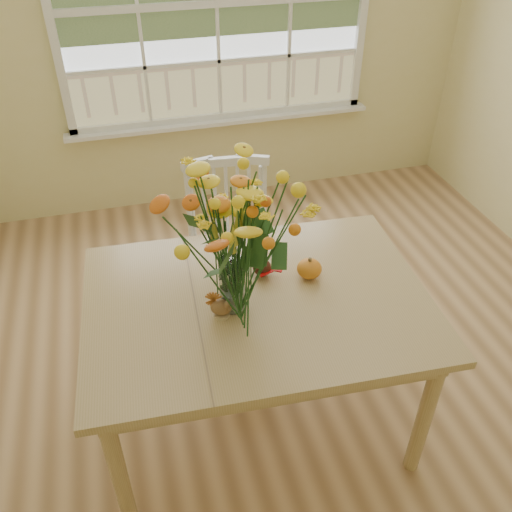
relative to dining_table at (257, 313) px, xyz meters
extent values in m
cube|color=#9B724B|center=(0.33, 0.07, -0.73)|extent=(4.00, 4.50, 0.01)
cube|color=beige|center=(0.33, 2.32, 0.63)|extent=(4.00, 0.02, 2.70)
cube|color=silver|center=(0.33, 2.31, 0.83)|extent=(2.20, 0.00, 1.60)
cube|color=white|center=(0.33, 2.25, -0.03)|extent=(2.42, 0.12, 0.03)
cube|color=tan|center=(0.00, 0.00, 0.07)|extent=(1.58, 1.18, 0.04)
cube|color=tan|center=(0.00, 0.00, 0.00)|extent=(1.46, 1.05, 0.10)
cylinder|color=tan|center=(-0.70, -0.41, -0.34)|extent=(0.07, 0.07, 0.78)
cylinder|color=tan|center=(-0.64, 0.49, -0.34)|extent=(0.07, 0.07, 0.78)
cylinder|color=tan|center=(0.64, -0.49, -0.34)|extent=(0.07, 0.07, 0.78)
cylinder|color=tan|center=(0.70, 0.41, -0.34)|extent=(0.07, 0.07, 0.78)
cube|color=white|center=(0.05, 0.71, -0.23)|extent=(0.52, 0.50, 0.05)
cube|color=white|center=(0.06, 0.89, 0.04)|extent=(0.48, 0.09, 0.55)
cylinder|color=white|center=(-0.16, 0.55, -0.49)|extent=(0.04, 0.04, 0.47)
cylinder|color=white|center=(-0.12, 0.90, -0.49)|extent=(0.04, 0.04, 0.47)
cylinder|color=white|center=(0.21, 0.52, -0.49)|extent=(0.04, 0.04, 0.47)
cylinder|color=white|center=(0.25, 0.87, -0.49)|extent=(0.04, 0.04, 0.47)
cylinder|color=white|center=(-0.12, -0.02, 0.22)|extent=(0.11, 0.11, 0.25)
ellipsoid|color=orange|center=(0.27, 0.08, 0.14)|extent=(0.12, 0.12, 0.09)
cylinder|color=#CCB78C|center=(-0.18, -0.07, 0.10)|extent=(0.07, 0.07, 0.01)
ellipsoid|color=brown|center=(-0.18, -0.07, 0.14)|extent=(0.11, 0.09, 0.07)
ellipsoid|color=#38160F|center=(0.07, 0.16, 0.13)|extent=(0.09, 0.09, 0.08)
camera|label=1|loc=(-0.48, -1.75, 1.69)|focal=38.00mm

